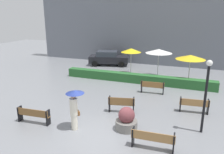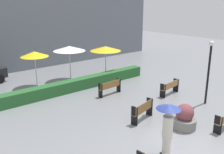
{
  "view_description": "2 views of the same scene",
  "coord_description": "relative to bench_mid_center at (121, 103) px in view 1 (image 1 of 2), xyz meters",
  "views": [
    {
      "loc": [
        4.2,
        -9.06,
        5.65
      ],
      "look_at": [
        -0.97,
        4.79,
        1.37
      ],
      "focal_mm": 36.14,
      "sensor_mm": 36.0,
      "label": 1
    },
    {
      "loc": [
        -8.1,
        -5.42,
        5.63
      ],
      "look_at": [
        1.02,
        5.46,
        1.44
      ],
      "focal_mm": 41.21,
      "sensor_mm": 36.0,
      "label": 2
    }
  ],
  "objects": [
    {
      "name": "bench_back_row",
      "position": [
        1.08,
        3.82,
        -0.02
      ],
      "size": [
        1.68,
        0.42,
        0.88
      ],
      "color": "olive",
      "rests_on": "ground"
    },
    {
      "name": "ground_plane",
      "position": [
        -0.48,
        -2.47,
        -0.55
      ],
      "size": [
        60.0,
        60.0,
        0.0
      ],
      "primitive_type": "plane",
      "color": "gray"
    },
    {
      "name": "bench_near_right",
      "position": [
        2.4,
        -3.05,
        -0.05
      ],
      "size": [
        1.85,
        0.44,
        0.84
      ],
      "color": "#9E7242",
      "rests_on": "ground"
    },
    {
      "name": "patio_umbrella_white",
      "position": [
        0.76,
        8.02,
        1.84
      ],
      "size": [
        2.3,
        2.3,
        2.57
      ],
      "color": "silver",
      "rests_on": "ground"
    },
    {
      "name": "planter_pot",
      "position": [
        0.85,
        -1.79,
        -0.05
      ],
      "size": [
        1.09,
        1.09,
        1.18
      ],
      "color": "slate",
      "rests_on": "ground"
    },
    {
      "name": "lamp_post",
      "position": [
        4.37,
        -0.79,
        1.68
      ],
      "size": [
        0.28,
        0.28,
        3.6
      ],
      "color": "black",
      "rests_on": "ground"
    },
    {
      "name": "building_facade",
      "position": [
        -0.48,
        13.53,
        3.57
      ],
      "size": [
        28.0,
        1.2,
        8.25
      ],
      "primitive_type": "cube",
      "color": "slate",
      "rests_on": "ground"
    },
    {
      "name": "pedestrian_with_umbrella",
      "position": [
        -1.55,
        -2.67,
        0.74
      ],
      "size": [
        0.91,
        0.91,
        2.05
      ],
      "color": "silver",
      "rests_on": "ground"
    },
    {
      "name": "parked_car",
      "position": [
        -5.14,
        11.08,
        0.26
      ],
      "size": [
        4.51,
        2.79,
        1.57
      ],
      "color": "black",
      "rests_on": "ground"
    },
    {
      "name": "bench_near_left",
      "position": [
        -3.9,
        -2.89,
        -0.06
      ],
      "size": [
        1.84,
        0.47,
        0.83
      ],
      "color": "brown",
      "rests_on": "ground"
    },
    {
      "name": "patio_umbrella_yellow",
      "position": [
        -1.78,
        8.22,
        1.72
      ],
      "size": [
        1.83,
        1.83,
        2.46
      ],
      "color": "silver",
      "rests_on": "ground"
    },
    {
      "name": "bench_mid_center",
      "position": [
        0.0,
        0.0,
        0.0
      ],
      "size": [
        1.55,
        0.64,
        0.94
      ],
      "color": "brown",
      "rests_on": "ground"
    },
    {
      "name": "bench_far_right",
      "position": [
        3.96,
        1.42,
        -0.04
      ],
      "size": [
        1.66,
        0.53,
        0.86
      ],
      "color": "#9E7242",
      "rests_on": "ground"
    },
    {
      "name": "hedge_strip",
      "position": [
        -0.63,
        5.93,
        -0.19
      ],
      "size": [
        12.45,
        0.7,
        0.73
      ],
      "primitive_type": "cube",
      "color": "#28602D",
      "rests_on": "ground"
    },
    {
      "name": "patio_umbrella_yellow_far",
      "position": [
        3.41,
        7.2,
        1.64
      ],
      "size": [
        2.33,
        2.33,
        2.37
      ],
      "color": "silver",
      "rests_on": "ground"
    }
  ]
}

